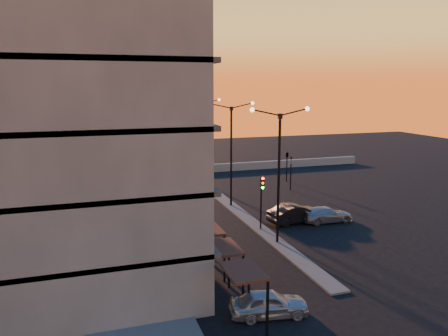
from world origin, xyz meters
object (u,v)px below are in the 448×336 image
(car_wagon, at_px, (326,214))
(car_hatchback, at_px, (269,303))
(streetlamp_mid, at_px, (231,146))
(traffic_light_main, at_px, (262,194))
(car_sedan, at_px, (295,213))

(car_wagon, bearing_deg, car_hatchback, 142.05)
(streetlamp_mid, relative_size, car_wagon, 2.23)
(traffic_light_main, relative_size, car_sedan, 0.93)
(car_hatchback, xyz_separation_m, car_wagon, (10.40, 12.08, -0.02))
(streetlamp_mid, height_order, car_sedan, streetlamp_mid)
(streetlamp_mid, distance_m, traffic_light_main, 7.62)
(streetlamp_mid, relative_size, traffic_light_main, 2.24)
(car_sedan, height_order, car_wagon, car_sedan)
(streetlamp_mid, distance_m, car_sedan, 8.50)
(car_hatchback, height_order, car_wagon, car_hatchback)
(car_hatchback, bearing_deg, car_sedan, -22.95)
(streetlamp_mid, bearing_deg, car_wagon, -48.91)
(streetlamp_mid, relative_size, car_hatchback, 2.52)
(traffic_light_main, relative_size, car_wagon, 1.00)
(car_hatchback, height_order, car_sedan, car_sedan)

